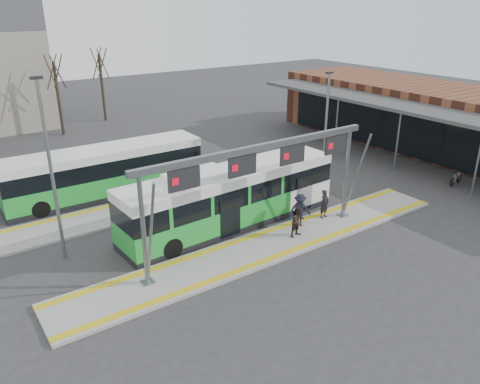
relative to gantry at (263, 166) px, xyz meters
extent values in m
plane|color=#2D2D30|center=(0.35, -0.25, -4.30)|extent=(120.00, 120.00, 0.00)
cube|color=gray|center=(0.35, -0.25, -4.22)|extent=(22.00, 3.00, 0.15)
cube|color=gray|center=(-3.65, 7.75, -4.22)|extent=(20.00, 3.00, 0.15)
cube|color=gold|center=(0.35, 0.90, -4.14)|extent=(22.00, 0.35, 0.02)
cube|color=gold|center=(0.35, -1.40, -4.14)|extent=(22.00, 0.35, 0.02)
cube|color=gold|center=(-3.65, 8.90, -4.14)|extent=(20.00, 0.35, 0.02)
cylinder|color=slate|center=(-6.15, 0.05, -1.62)|extent=(0.20, 0.20, 5.05)
cube|color=slate|center=(-6.15, 0.05, -4.12)|extent=(0.50, 0.50, 0.06)
cylinder|color=slate|center=(-6.15, -0.65, -1.62)|extent=(0.12, 1.46, 4.90)
cylinder|color=slate|center=(5.85, 0.05, -1.62)|extent=(0.20, 0.20, 5.05)
cube|color=slate|center=(5.85, 0.05, -4.12)|extent=(0.50, 0.50, 0.06)
cylinder|color=slate|center=(5.85, -0.65, -1.62)|extent=(0.12, 1.46, 4.90)
cube|color=slate|center=(-0.15, 0.05, 0.90)|extent=(13.00, 0.25, 0.30)
cube|color=black|center=(-4.15, 0.05, 0.20)|extent=(1.50, 0.12, 0.95)
cube|color=red|center=(-4.60, -0.02, 0.20)|extent=(0.32, 0.02, 0.32)
cube|color=black|center=(-1.15, 0.05, 0.20)|extent=(1.50, 0.12, 0.95)
cube|color=red|center=(-1.60, -0.02, 0.20)|extent=(0.32, 0.02, 0.32)
cube|color=black|center=(1.85, 0.05, 0.20)|extent=(1.50, 0.12, 0.95)
cube|color=red|center=(1.40, -0.02, 0.20)|extent=(0.32, 0.02, 0.32)
cube|color=black|center=(4.85, 0.05, 0.20)|extent=(1.50, 0.12, 0.95)
cube|color=red|center=(4.40, -0.02, 0.20)|extent=(0.32, 0.02, 0.32)
cube|color=brown|center=(22.35, 3.75, -1.80)|extent=(8.00, 32.00, 5.00)
cube|color=black|center=(18.15, 3.75, -2.30)|extent=(0.15, 28.00, 3.60)
cube|color=#3F3F42|center=(16.85, 3.75, 0.00)|extent=(4.00, 30.00, 0.25)
cylinder|color=slate|center=(15.15, -2.25, -2.15)|extent=(0.14, 0.14, 4.30)
cylinder|color=slate|center=(15.15, 3.75, -2.15)|extent=(0.14, 0.14, 4.30)
cylinder|color=slate|center=(15.15, 9.75, -2.15)|extent=(0.14, 0.14, 4.30)
cube|color=black|center=(0.19, 2.98, -4.12)|extent=(12.78, 3.27, 0.37)
cube|color=green|center=(0.19, 2.98, -3.32)|extent=(12.78, 3.27, 1.21)
cube|color=black|center=(0.19, 2.98, -2.19)|extent=(12.77, 3.19, 1.06)
cube|color=white|center=(0.19, 2.98, -1.40)|extent=(12.78, 3.27, 0.53)
cube|color=orange|center=(6.51, 3.27, -1.50)|extent=(0.14, 1.88, 0.30)
cube|color=white|center=(-1.92, 2.88, -0.97)|extent=(3.25, 2.03, 0.32)
cylinder|color=black|center=(-4.19, 1.58, -3.77)|extent=(1.07, 0.36, 1.06)
cylinder|color=black|center=(-4.29, 3.97, -3.77)|extent=(1.07, 0.36, 1.06)
cylinder|color=black|center=(4.04, 1.96, -3.77)|extent=(1.07, 0.36, 1.06)
cylinder|color=black|center=(3.93, 4.34, -3.77)|extent=(1.07, 0.36, 1.06)
cube|color=black|center=(-3.87, 11.04, -4.12)|extent=(12.32, 2.75, 0.36)
cube|color=green|center=(-3.87, 11.04, -3.35)|extent=(12.32, 2.75, 1.18)
cube|color=black|center=(-3.87, 11.04, -2.25)|extent=(12.32, 2.67, 1.02)
cube|color=white|center=(-3.87, 11.04, -1.48)|extent=(12.32, 2.75, 0.51)
cylinder|color=black|center=(-8.18, 9.93, -3.79)|extent=(1.03, 0.32, 1.02)
cylinder|color=black|center=(-8.16, 12.24, -3.79)|extent=(1.03, 0.32, 1.02)
cylinder|color=black|center=(-0.20, 9.84, -3.79)|extent=(1.03, 0.32, 1.02)
cylinder|color=black|center=(-0.17, 12.15, -3.79)|extent=(1.03, 0.32, 1.02)
imported|color=black|center=(4.78, 0.48, -3.33)|extent=(0.64, 0.47, 1.63)
imported|color=black|center=(2.07, -0.37, -3.32)|extent=(0.85, 0.69, 1.66)
imported|color=black|center=(2.93, 0.48, -3.23)|extent=(1.38, 1.17, 1.85)
imported|color=gray|center=(15.87, -0.67, -3.82)|extent=(1.63, 0.62, 0.95)
cylinder|color=#382B21|center=(-2.02, 27.54, -1.02)|extent=(0.28, 0.28, 6.55)
cylinder|color=#382B21|center=(3.18, 30.74, -1.00)|extent=(0.28, 0.28, 6.61)
cylinder|color=slate|center=(-8.42, 4.53, -0.04)|extent=(0.16, 0.16, 8.51)
cube|color=black|center=(-8.42, 4.53, 4.21)|extent=(0.50, 0.25, 0.12)
cylinder|color=slate|center=(9.07, 4.99, -0.66)|extent=(0.16, 0.16, 7.28)
cube|color=black|center=(9.07, 4.99, 2.98)|extent=(0.50, 0.25, 0.12)
camera|label=1|loc=(-12.77, -16.38, 7.12)|focal=35.00mm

